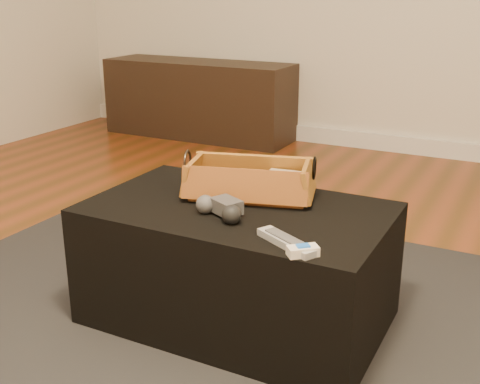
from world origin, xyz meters
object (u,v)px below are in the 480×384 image
at_px(media_cabinet, 199,99).
at_px(cream_gadget, 303,251).
at_px(tv_remote, 242,190).
at_px(ottoman, 238,263).
at_px(game_controller, 221,208).
at_px(wicker_basket, 249,182).
at_px(silver_remote, 287,242).

relative_size(media_cabinet, cream_gadget, 16.26).
xyz_separation_m(media_cabinet, tv_remote, (1.54, -2.26, 0.17)).
bearing_deg(tv_remote, ottoman, -95.02).
height_order(game_controller, cream_gadget, game_controller).
bearing_deg(game_controller, wicker_basket, 92.52).
xyz_separation_m(media_cabinet, game_controller, (1.57, -2.46, 0.17)).
distance_m(wicker_basket, cream_gadget, 0.51).
height_order(ottoman, silver_remote, silver_remote).
height_order(media_cabinet, game_controller, media_cabinet).
xyz_separation_m(tv_remote, silver_remote, (0.30, -0.31, -0.02)).
relative_size(ottoman, wicker_basket, 2.04).
bearing_deg(ottoman, tv_remote, 106.90).
bearing_deg(cream_gadget, wicker_basket, 133.15).
relative_size(wicker_basket, cream_gadget, 5.33).
xyz_separation_m(game_controller, cream_gadget, (0.34, -0.15, -0.02)).
height_order(silver_remote, cream_gadget, cream_gadget).
bearing_deg(media_cabinet, game_controller, -57.48).
xyz_separation_m(tv_remote, game_controller, (0.03, -0.20, 0.00)).
bearing_deg(game_controller, ottoman, 90.26).
height_order(ottoman, game_controller, game_controller).
relative_size(tv_remote, game_controller, 1.19).
height_order(tv_remote, game_controller, game_controller).
bearing_deg(tv_remote, game_controller, -104.22).
distance_m(media_cabinet, game_controller, 2.92).
xyz_separation_m(wicker_basket, cream_gadget, (0.35, -0.37, -0.04)).
relative_size(game_controller, cream_gadget, 2.15).
xyz_separation_m(media_cabinet, wicker_basket, (1.56, -2.24, 0.19)).
bearing_deg(ottoman, cream_gadget, -37.80).
bearing_deg(silver_remote, media_cabinet, 125.61).
bearing_deg(wicker_basket, cream_gadget, -46.85).
relative_size(tv_remote, silver_remote, 1.09).
relative_size(media_cabinet, game_controller, 7.57).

